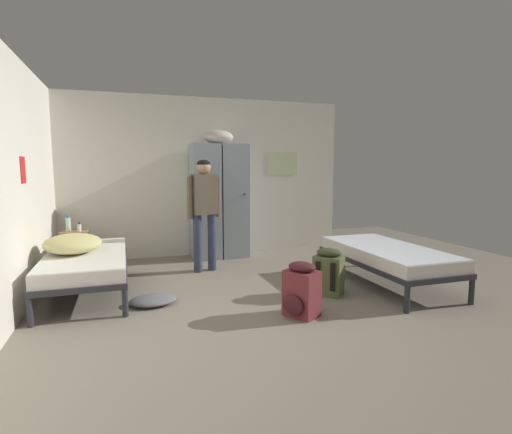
{
  "coord_description": "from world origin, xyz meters",
  "views": [
    {
      "loc": [
        -1.32,
        -3.72,
        1.48
      ],
      "look_at": [
        0.0,
        0.29,
        0.95
      ],
      "focal_mm": 28.0,
      "sensor_mm": 36.0,
      "label": 1
    }
  ],
  "objects_px": {
    "shelf_unit": "(75,246)",
    "backpack_olive": "(329,273)",
    "water_bottle": "(68,224)",
    "backpack_maroon": "(301,291)",
    "bed_left_rear": "(86,262)",
    "person_traveler": "(204,205)",
    "locker_bank": "(219,199)",
    "lotion_bottle": "(79,227)",
    "bedding_heap": "(73,243)",
    "clothes_pile_grey": "(153,300)",
    "bed_right": "(387,255)"
  },
  "relations": [
    {
      "from": "water_bottle",
      "to": "backpack_olive",
      "type": "bearing_deg",
      "value": -35.78
    },
    {
      "from": "locker_bank",
      "to": "person_traveler",
      "type": "bearing_deg",
      "value": -115.95
    },
    {
      "from": "person_traveler",
      "to": "backpack_olive",
      "type": "bearing_deg",
      "value": -52.26
    },
    {
      "from": "locker_bank",
      "to": "shelf_unit",
      "type": "height_order",
      "value": "locker_bank"
    },
    {
      "from": "bedding_heap",
      "to": "backpack_maroon",
      "type": "distance_m",
      "value": 2.69
    },
    {
      "from": "person_traveler",
      "to": "bedding_heap",
      "type": "bearing_deg",
      "value": -161.27
    },
    {
      "from": "water_bottle",
      "to": "shelf_unit",
      "type": "bearing_deg",
      "value": -14.04
    },
    {
      "from": "locker_bank",
      "to": "bed_left_rear",
      "type": "distance_m",
      "value": 2.47
    },
    {
      "from": "shelf_unit",
      "to": "locker_bank",
      "type": "bearing_deg",
      "value": 5.11
    },
    {
      "from": "bed_left_rear",
      "to": "person_traveler",
      "type": "height_order",
      "value": "person_traveler"
    },
    {
      "from": "bed_left_rear",
      "to": "shelf_unit",
      "type": "bearing_deg",
      "value": 101.49
    },
    {
      "from": "lotion_bottle",
      "to": "clothes_pile_grey",
      "type": "xyz_separation_m",
      "value": [
        0.89,
        -1.83,
        -0.58
      ]
    },
    {
      "from": "shelf_unit",
      "to": "backpack_olive",
      "type": "height_order",
      "value": "shelf_unit"
    },
    {
      "from": "water_bottle",
      "to": "backpack_olive",
      "type": "distance_m",
      "value": 3.74
    },
    {
      "from": "backpack_maroon",
      "to": "backpack_olive",
      "type": "xyz_separation_m",
      "value": [
        0.59,
        0.53,
        0.0
      ]
    },
    {
      "from": "backpack_olive",
      "to": "clothes_pile_grey",
      "type": "relative_size",
      "value": 1.11
    },
    {
      "from": "person_traveler",
      "to": "lotion_bottle",
      "type": "bearing_deg",
      "value": 160.4
    },
    {
      "from": "bedding_heap",
      "to": "clothes_pile_grey",
      "type": "xyz_separation_m",
      "value": [
        0.84,
        -0.67,
        -0.55
      ]
    },
    {
      "from": "person_traveler",
      "to": "clothes_pile_grey",
      "type": "bearing_deg",
      "value": -123.48
    },
    {
      "from": "lotion_bottle",
      "to": "backpack_olive",
      "type": "height_order",
      "value": "lotion_bottle"
    },
    {
      "from": "locker_bank",
      "to": "lotion_bottle",
      "type": "xyz_separation_m",
      "value": [
        -2.1,
        -0.23,
        -0.34
      ]
    },
    {
      "from": "person_traveler",
      "to": "water_bottle",
      "type": "relative_size",
      "value": 7.08
    },
    {
      "from": "locker_bank",
      "to": "shelf_unit",
      "type": "relative_size",
      "value": 3.63
    },
    {
      "from": "person_traveler",
      "to": "backpack_olive",
      "type": "height_order",
      "value": "person_traveler"
    },
    {
      "from": "shelf_unit",
      "to": "water_bottle",
      "type": "distance_m",
      "value": 0.34
    },
    {
      "from": "locker_bank",
      "to": "bedding_heap",
      "type": "distance_m",
      "value": 2.52
    },
    {
      "from": "bedding_heap",
      "to": "backpack_olive",
      "type": "bearing_deg",
      "value": -18.56
    },
    {
      "from": "lotion_bottle",
      "to": "backpack_maroon",
      "type": "bearing_deg",
      "value": -49.31
    },
    {
      "from": "bed_left_rear",
      "to": "lotion_bottle",
      "type": "distance_m",
      "value": 1.23
    },
    {
      "from": "water_bottle",
      "to": "backpack_maroon",
      "type": "height_order",
      "value": "water_bottle"
    },
    {
      "from": "shelf_unit",
      "to": "backpack_olive",
      "type": "distance_m",
      "value": 3.64
    },
    {
      "from": "locker_bank",
      "to": "backpack_olive",
      "type": "relative_size",
      "value": 3.76
    },
    {
      "from": "bedding_heap",
      "to": "backpack_olive",
      "type": "distance_m",
      "value": 2.99
    },
    {
      "from": "bed_left_rear",
      "to": "backpack_olive",
      "type": "distance_m",
      "value": 2.84
    },
    {
      "from": "person_traveler",
      "to": "lotion_bottle",
      "type": "relative_size",
      "value": 12.34
    },
    {
      "from": "water_bottle",
      "to": "lotion_bottle",
      "type": "distance_m",
      "value": 0.17
    },
    {
      "from": "bedding_heap",
      "to": "shelf_unit",
      "type": "bearing_deg",
      "value": 95.36
    },
    {
      "from": "bed_left_rear",
      "to": "lotion_bottle",
      "type": "bearing_deg",
      "value": 98.6
    },
    {
      "from": "backpack_olive",
      "to": "bedding_heap",
      "type": "bearing_deg",
      "value": 161.44
    },
    {
      "from": "bedding_heap",
      "to": "backpack_maroon",
      "type": "bearing_deg",
      "value": -33.51
    },
    {
      "from": "backpack_maroon",
      "to": "water_bottle",
      "type": "bearing_deg",
      "value": 131.87
    },
    {
      "from": "shelf_unit",
      "to": "water_bottle",
      "type": "xyz_separation_m",
      "value": [
        -0.08,
        0.02,
        0.33
      ]
    },
    {
      "from": "person_traveler",
      "to": "backpack_maroon",
      "type": "distance_m",
      "value": 2.22
    },
    {
      "from": "locker_bank",
      "to": "clothes_pile_grey",
      "type": "xyz_separation_m",
      "value": [
        -1.22,
        -2.06,
        -0.92
      ]
    },
    {
      "from": "person_traveler",
      "to": "shelf_unit",
      "type": "bearing_deg",
      "value": 159.97
    },
    {
      "from": "bed_left_rear",
      "to": "person_traveler",
      "type": "xyz_separation_m",
      "value": [
        1.52,
        0.59,
        0.57
      ]
    },
    {
      "from": "locker_bank",
      "to": "bed_right",
      "type": "relative_size",
      "value": 1.09
    },
    {
      "from": "water_bottle",
      "to": "backpack_maroon",
      "type": "bearing_deg",
      "value": -48.13
    },
    {
      "from": "bed_right",
      "to": "bed_left_rear",
      "type": "bearing_deg",
      "value": 167.41
    },
    {
      "from": "person_traveler",
      "to": "backpack_olive",
      "type": "xyz_separation_m",
      "value": [
        1.17,
        -1.51,
        -0.7
      ]
    }
  ]
}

